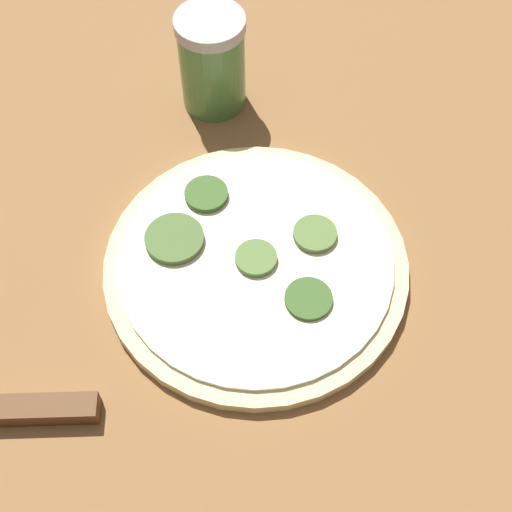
# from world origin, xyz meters

# --- Properties ---
(ground_plane) EXTENTS (3.00, 3.00, 0.00)m
(ground_plane) POSITION_xyz_m (0.00, 0.00, 0.00)
(ground_plane) COLOR olive
(pizza) EXTENTS (0.26, 0.26, 0.02)m
(pizza) POSITION_xyz_m (-0.00, -0.00, 0.01)
(pizza) COLOR beige
(pizza) RESTS_ON ground_plane
(spice_jar) EXTENTS (0.07, 0.07, 0.10)m
(spice_jar) POSITION_xyz_m (-0.15, -0.15, 0.05)
(spice_jar) COLOR #4C7F42
(spice_jar) RESTS_ON ground_plane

